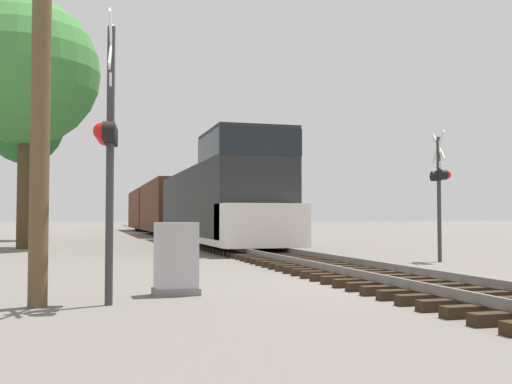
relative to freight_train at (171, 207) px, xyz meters
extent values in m
plane|color=#666059|center=(0.00, -32.36, -2.07)|extent=(400.00, 400.00, 0.00)
cube|color=black|center=(0.00, -35.66, -1.99)|extent=(2.60, 0.22, 0.16)
cube|color=black|center=(0.00, -35.06, -1.99)|extent=(2.60, 0.22, 0.16)
cube|color=black|center=(0.00, -34.46, -1.99)|extent=(2.60, 0.22, 0.16)
cube|color=black|center=(0.00, -33.86, -1.99)|extent=(2.60, 0.22, 0.16)
cube|color=black|center=(0.00, -33.26, -1.99)|extent=(2.60, 0.22, 0.16)
cube|color=black|center=(0.00, -32.66, -1.99)|extent=(2.60, 0.22, 0.16)
cube|color=black|center=(0.00, -32.06, -1.99)|extent=(2.60, 0.22, 0.16)
cube|color=black|center=(0.00, -31.46, -1.99)|extent=(2.60, 0.22, 0.16)
cube|color=black|center=(0.00, -30.86, -1.99)|extent=(2.60, 0.22, 0.16)
cube|color=black|center=(0.00, -30.26, -1.99)|extent=(2.60, 0.22, 0.16)
cube|color=black|center=(0.00, -29.66, -1.99)|extent=(2.60, 0.22, 0.16)
cube|color=black|center=(0.00, -29.06, -1.99)|extent=(2.60, 0.22, 0.16)
cube|color=black|center=(0.00, -28.46, -1.99)|extent=(2.60, 0.22, 0.16)
cube|color=black|center=(0.00, -27.86, -1.99)|extent=(2.60, 0.22, 0.16)
cube|color=black|center=(0.00, -27.26, -1.99)|extent=(2.60, 0.22, 0.16)
cube|color=black|center=(0.00, -26.66, -1.99)|extent=(2.60, 0.22, 0.16)
cube|color=black|center=(0.00, -26.06, -1.99)|extent=(2.60, 0.22, 0.16)
cube|color=black|center=(0.00, -25.46, -1.99)|extent=(2.60, 0.22, 0.16)
cube|color=black|center=(0.00, -24.86, -1.99)|extent=(2.60, 0.22, 0.16)
cube|color=black|center=(0.00, -24.26, -1.99)|extent=(2.60, 0.22, 0.16)
cube|color=black|center=(0.00, -23.66, -1.99)|extent=(2.60, 0.22, 0.16)
cube|color=black|center=(0.00, -23.06, -1.99)|extent=(2.60, 0.22, 0.16)
cube|color=black|center=(0.00, -22.46, -1.99)|extent=(2.60, 0.22, 0.16)
cube|color=black|center=(0.00, -21.86, -1.99)|extent=(2.60, 0.22, 0.16)
cube|color=black|center=(0.00, -21.26, -1.99)|extent=(2.60, 0.22, 0.16)
cube|color=black|center=(0.00, -20.66, -1.99)|extent=(2.60, 0.22, 0.16)
cube|color=black|center=(0.00, -20.06, -1.99)|extent=(2.60, 0.22, 0.16)
cube|color=black|center=(0.00, -19.46, -1.99)|extent=(2.60, 0.22, 0.16)
cube|color=black|center=(0.00, -18.86, -1.99)|extent=(2.60, 0.22, 0.16)
cube|color=black|center=(0.00, -18.26, -1.99)|extent=(2.60, 0.22, 0.16)
cube|color=black|center=(0.00, -17.66, -1.99)|extent=(2.60, 0.22, 0.16)
cube|color=black|center=(0.00, -17.06, -1.99)|extent=(2.60, 0.22, 0.16)
cube|color=black|center=(0.00, -16.46, -1.99)|extent=(2.60, 0.22, 0.16)
cube|color=black|center=(0.00, -15.86, -1.99)|extent=(2.60, 0.22, 0.16)
cube|color=black|center=(0.00, -15.26, -1.99)|extent=(2.60, 0.22, 0.16)
cube|color=black|center=(0.00, -14.66, -1.99)|extent=(2.60, 0.22, 0.16)
cube|color=black|center=(0.00, -14.06, -1.99)|extent=(2.60, 0.22, 0.16)
cube|color=black|center=(0.00, -13.46, -1.99)|extent=(2.60, 0.22, 0.16)
cube|color=black|center=(0.00, -12.86, -1.99)|extent=(2.60, 0.22, 0.16)
cube|color=slate|center=(-0.72, -32.36, -1.84)|extent=(0.07, 160.00, 0.15)
cube|color=slate|center=(0.72, -32.36, -1.84)|extent=(0.07, 160.00, 0.15)
cube|color=#232326|center=(0.00, -12.17, -0.09)|extent=(2.53, 12.97, 3.36)
cube|color=#232326|center=(0.00, -21.25, 0.39)|extent=(2.97, 4.08, 4.30)
cube|color=black|center=(0.00, -21.25, 1.91)|extent=(3.00, 4.12, 0.95)
cube|color=white|center=(0.00, -23.29, -1.01)|extent=(2.97, 1.85, 1.51)
cube|color=white|center=(0.00, -14.95, -1.64)|extent=(3.03, 18.16, 0.24)
cube|color=black|center=(0.00, -20.97, -1.57)|extent=(1.58, 2.20, 1.00)
cube|color=black|center=(0.00, -8.93, -1.57)|extent=(1.58, 2.20, 1.00)
cube|color=#4C2819|center=(0.00, 2.61, 0.10)|extent=(2.82, 14.15, 3.72)
cube|color=black|center=(0.00, -1.99, -1.62)|extent=(1.58, 2.20, 0.90)
cube|color=black|center=(0.00, 7.21, -1.62)|extent=(1.58, 2.20, 0.90)
cube|color=#4C2819|center=(0.00, 17.98, 0.10)|extent=(2.82, 14.15, 3.72)
cube|color=black|center=(0.00, 13.38, -1.62)|extent=(1.58, 2.20, 0.90)
cube|color=black|center=(0.00, 22.58, -1.62)|extent=(1.58, 2.20, 0.90)
cylinder|color=#333333|center=(-5.48, -33.81, 0.06)|extent=(0.12, 0.12, 4.28)
cube|color=white|center=(-5.48, -33.81, 1.90)|extent=(0.12, 0.92, 0.93)
cube|color=white|center=(-5.48, -33.81, 1.90)|extent=(0.12, 0.92, 0.93)
cube|color=black|center=(-5.48, -33.81, 0.53)|extent=(0.14, 0.86, 0.06)
cylinder|color=black|center=(-5.45, -33.46, 0.53)|extent=(0.21, 0.32, 0.30)
sphere|color=red|center=(-5.55, -33.45, 0.53)|extent=(0.26, 0.26, 0.26)
cylinder|color=black|center=(-5.48, -33.81, 0.53)|extent=(0.21, 0.32, 0.30)
sphere|color=red|center=(-5.58, -33.80, 0.53)|extent=(0.26, 0.26, 0.26)
cylinder|color=black|center=(-5.51, -34.16, 0.53)|extent=(0.21, 0.32, 0.30)
sphere|color=red|center=(-5.61, -34.15, 0.53)|extent=(0.26, 0.26, 0.26)
cube|color=white|center=(-5.48, -33.81, 1.35)|extent=(0.06, 0.32, 0.20)
cylinder|color=#333333|center=(4.40, -27.35, -0.19)|extent=(0.12, 0.12, 3.77)
cube|color=white|center=(4.40, -27.35, 1.39)|extent=(0.20, 0.92, 0.93)
cube|color=white|center=(4.40, -27.35, 1.39)|extent=(0.20, 0.92, 0.93)
cube|color=black|center=(4.40, -27.35, 0.53)|extent=(0.22, 0.86, 0.06)
cylinder|color=black|center=(4.34, -27.70, 0.53)|extent=(0.23, 0.33, 0.30)
sphere|color=red|center=(4.43, -27.72, 0.53)|extent=(0.26, 0.26, 0.26)
cylinder|color=black|center=(4.40, -27.35, 0.53)|extent=(0.23, 0.33, 0.30)
sphere|color=red|center=(4.50, -27.37, 0.53)|extent=(0.26, 0.26, 0.26)
cylinder|color=black|center=(4.46, -27.01, 0.53)|extent=(0.23, 0.33, 0.30)
sphere|color=red|center=(4.56, -27.03, 0.53)|extent=(0.26, 0.26, 0.26)
cube|color=white|center=(4.40, -27.35, 0.84)|extent=(0.09, 0.32, 0.20)
cube|color=slate|center=(-4.33, -32.87, -2.01)|extent=(0.80, 0.50, 0.12)
cube|color=#ADADB2|center=(-4.33, -32.87, -1.39)|extent=(0.72, 0.46, 1.13)
cylinder|color=brown|center=(-6.50, -33.73, 1.82)|extent=(0.28, 0.28, 7.78)
cylinder|color=#473521|center=(-8.48, -15.91, 0.79)|extent=(0.49, 0.49, 5.73)
sphere|color=#3D7F38|center=(-8.48, -15.91, 5.56)|extent=(6.34, 6.34, 6.34)
cylinder|color=brown|center=(-9.40, -5.81, 0.61)|extent=(0.35, 0.35, 5.37)
sphere|color=#236028|center=(-9.40, -5.81, 4.61)|extent=(4.36, 4.36, 4.36)
camera|label=1|loc=(-5.80, -43.19, -0.75)|focal=42.00mm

